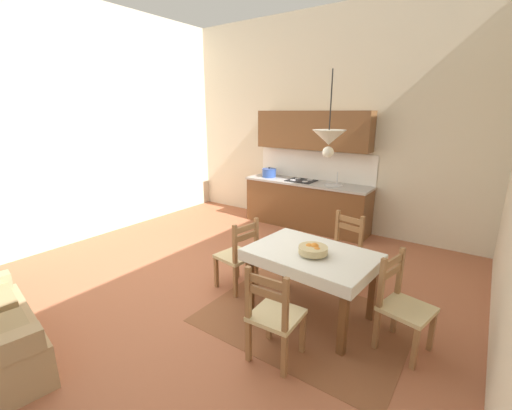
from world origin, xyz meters
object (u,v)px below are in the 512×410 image
(dining_chair_camera_side, at_px, (274,316))
(pendant_lamp, at_px, (329,138))
(dining_table, at_px, (311,264))
(fruit_bowl, at_px, (313,250))
(dining_chair_tv_side, at_px, (238,256))
(dining_chair_window_side, at_px, (403,306))
(kitchen_cabinetry, at_px, (307,183))
(dining_chair_kitchen_side, at_px, (341,252))

(dining_chair_camera_side, distance_m, pendant_lamp, 1.72)
(dining_table, height_order, fruit_bowl, fruit_bowl)
(dining_chair_tv_side, height_order, dining_chair_camera_side, same)
(dining_chair_window_side, xyz_separation_m, pendant_lamp, (-0.83, 0.02, 1.49))
(dining_chair_window_side, xyz_separation_m, fruit_bowl, (-0.89, -0.08, 0.37))
(kitchen_cabinetry, bearing_deg, fruit_bowl, -62.04)
(dining_chair_tv_side, bearing_deg, dining_chair_window_side, 0.13)
(dining_chair_window_side, bearing_deg, pendant_lamp, 178.74)
(dining_chair_camera_side, bearing_deg, fruit_bowl, 90.36)
(dining_table, bearing_deg, dining_chair_kitchen_side, 89.79)
(dining_chair_tv_side, distance_m, dining_chair_camera_side, 1.33)
(kitchen_cabinetry, xyz_separation_m, dining_chair_tv_side, (0.41, -2.67, -0.41))
(kitchen_cabinetry, relative_size, dining_chair_tv_side, 2.63)
(dining_chair_window_side, bearing_deg, dining_chair_kitchen_side, 136.97)
(kitchen_cabinetry, height_order, dining_chair_window_side, kitchen_cabinetry)
(kitchen_cabinetry, xyz_separation_m, fruit_bowl, (1.46, -2.74, -0.04))
(dining_table, bearing_deg, fruit_bowl, -55.93)
(dining_chair_kitchen_side, bearing_deg, dining_table, -90.21)
(kitchen_cabinetry, bearing_deg, dining_chair_window_side, -48.62)
(dining_table, bearing_deg, dining_chair_window_side, 0.66)
(kitchen_cabinetry, height_order, dining_chair_camera_side, kitchen_cabinetry)
(dining_chair_tv_side, xyz_separation_m, dining_chair_kitchen_side, (1.00, 0.88, 0.00))
(dining_chair_camera_side, height_order, dining_chair_kitchen_side, same)
(dining_table, xyz_separation_m, fruit_bowl, (0.05, -0.07, 0.20))
(kitchen_cabinetry, bearing_deg, dining_chair_camera_side, -67.28)
(fruit_bowl, bearing_deg, dining_chair_window_side, 5.09)
(pendant_lamp, bearing_deg, dining_chair_window_side, -1.26)
(dining_chair_tv_side, xyz_separation_m, fruit_bowl, (1.05, -0.08, 0.37))
(dining_chair_kitchen_side, distance_m, dining_chair_window_side, 1.28)
(kitchen_cabinetry, xyz_separation_m, dining_table, (1.41, -2.68, -0.24))
(dining_table, relative_size, dining_chair_window_side, 1.47)
(dining_chair_window_side, relative_size, fruit_bowl, 3.10)
(pendant_lamp, bearing_deg, kitchen_cabinetry, 119.81)
(dining_chair_kitchen_side, bearing_deg, pendant_lamp, -83.14)
(kitchen_cabinetry, bearing_deg, dining_chair_kitchen_side, -51.74)
(dining_chair_camera_side, xyz_separation_m, pendant_lamp, (0.06, 0.84, 1.49))
(dining_table, height_order, pendant_lamp, pendant_lamp)
(kitchen_cabinetry, distance_m, dining_table, 3.03)
(dining_chair_tv_side, bearing_deg, dining_chair_camera_side, -38.01)
(dining_chair_tv_side, height_order, pendant_lamp, pendant_lamp)
(pendant_lamp, bearing_deg, dining_chair_camera_side, -93.73)
(fruit_bowl, height_order, pendant_lamp, pendant_lamp)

